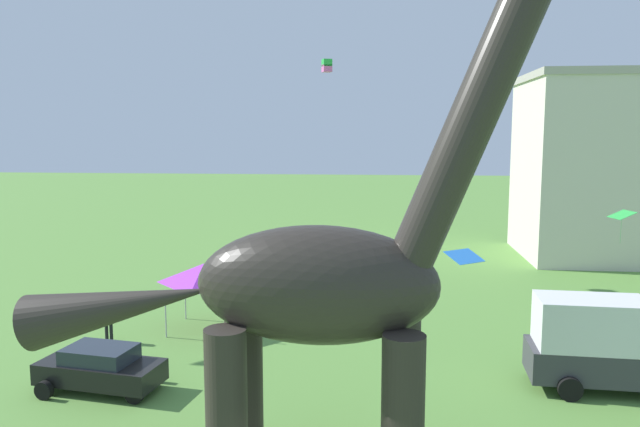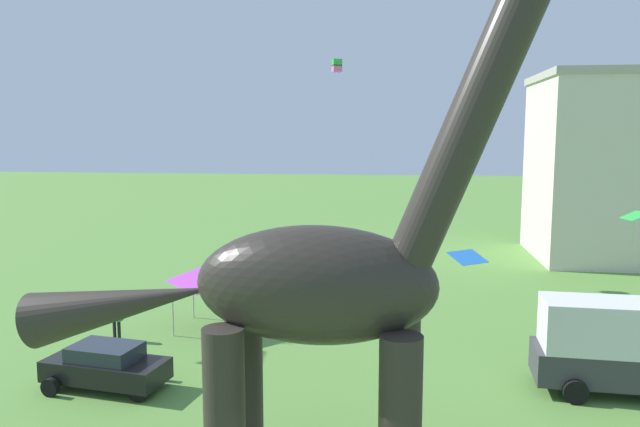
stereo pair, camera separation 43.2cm
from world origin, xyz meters
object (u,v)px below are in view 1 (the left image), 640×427
at_px(dinosaur_sculpture, 315,285).
at_px(kite_near_high, 622,215).
at_px(festival_canopy_tent, 204,273).
at_px(kite_far_left, 327,66).
at_px(person_watching_child, 108,318).
at_px(parked_sedan_left, 100,368).
at_px(kite_drifting, 464,256).
at_px(parked_box_truck, 611,344).

distance_m(dinosaur_sculpture, kite_near_high, 23.65).
relative_size(festival_canopy_tent, kite_far_left, 4.19).
bearing_deg(person_watching_child, kite_far_left, -86.38).
relative_size(parked_sedan_left, kite_near_high, 2.61).
xyz_separation_m(parked_sedan_left, kite_drifting, (12.05, -0.43, 4.21)).
height_order(parked_box_truck, person_watching_child, parked_box_truck).
xyz_separation_m(parked_sedan_left, kite_far_left, (6.13, 18.20, 11.96)).
height_order(parked_sedan_left, kite_drifting, kite_drifting).
bearing_deg(person_watching_child, festival_canopy_tent, -113.84).
bearing_deg(dinosaur_sculpture, festival_canopy_tent, 132.35).
height_order(parked_sedan_left, parked_box_truck, parked_box_truck).
height_order(parked_sedan_left, kite_far_left, kite_far_left).
bearing_deg(parked_sedan_left, kite_drifting, 6.88).
distance_m(festival_canopy_tent, kite_drifting, 13.03).
bearing_deg(festival_canopy_tent, kite_near_high, 19.00).
height_order(dinosaur_sculpture, kite_drifting, dinosaur_sculpture).
xyz_separation_m(festival_canopy_tent, kite_near_high, (20.33, 7.00, 1.99)).
bearing_deg(festival_canopy_tent, dinosaur_sculpture, -62.41).
bearing_deg(kite_drifting, parked_sedan_left, 177.94).
relative_size(kite_far_left, kite_drifting, 0.58).
bearing_deg(dinosaur_sculpture, kite_drifting, 62.79).
relative_size(festival_canopy_tent, kite_near_high, 1.86).
bearing_deg(parked_box_truck, parked_sedan_left, -170.88).
xyz_separation_m(parked_box_truck, kite_drifting, (-5.29, -2.23, 3.36)).
xyz_separation_m(kite_far_left, kite_drifting, (5.92, -18.63, -7.75)).
distance_m(parked_sedan_left, kite_near_high, 26.32).
bearing_deg(kite_near_high, kite_far_left, 165.18).
bearing_deg(kite_drifting, kite_near_high, 55.50).
relative_size(dinosaur_sculpture, kite_far_left, 18.97).
xyz_separation_m(festival_canopy_tent, kite_far_left, (4.49, 11.19, 10.22)).
height_order(dinosaur_sculpture, person_watching_child, dinosaur_sculpture).
distance_m(dinosaur_sculpture, festival_canopy_tent, 13.81).
height_order(person_watching_child, kite_drifting, kite_drifting).
height_order(parked_sedan_left, kite_near_high, kite_near_high).
xyz_separation_m(parked_sedan_left, festival_canopy_tent, (1.64, 7.01, 1.74)).
bearing_deg(kite_far_left, parked_box_truck, -55.66).
relative_size(parked_box_truck, kite_drifting, 4.37).
xyz_separation_m(person_watching_child, kite_far_left, (8.03, 13.36, 11.73)).
relative_size(kite_near_high, kite_drifting, 1.30).
height_order(parked_sedan_left, person_watching_child, person_watching_child).
relative_size(person_watching_child, kite_far_left, 2.26).
bearing_deg(parked_sedan_left, kite_near_high, 41.45).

